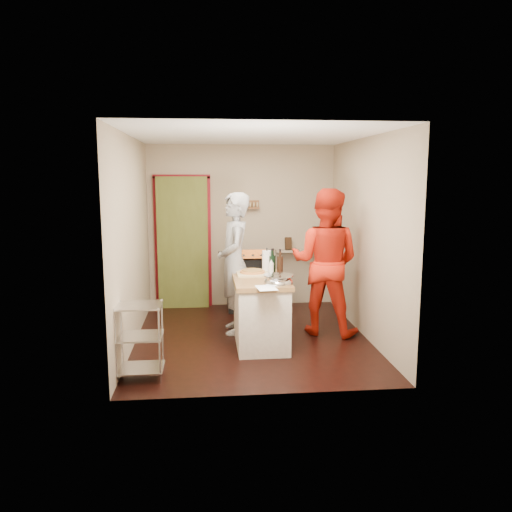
{
  "coord_description": "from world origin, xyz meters",
  "views": [
    {
      "loc": [
        -0.56,
        -6.3,
        2.1
      ],
      "look_at": [
        0.06,
        0.0,
        1.09
      ],
      "focal_mm": 35.0,
      "sensor_mm": 36.0,
      "label": 1
    }
  ],
  "objects_px": {
    "wire_shelving": "(140,337)",
    "person_stripe": "(234,263)",
    "stove": "(246,282)",
    "island": "(261,309)",
    "person_red": "(325,262)"
  },
  "relations": [
    {
      "from": "stove",
      "to": "person_stripe",
      "type": "xyz_separation_m",
      "value": [
        -0.25,
        -1.14,
        0.5
      ]
    },
    {
      "from": "wire_shelving",
      "to": "island",
      "type": "xyz_separation_m",
      "value": [
        1.38,
        0.93,
        0.02
      ]
    },
    {
      "from": "island",
      "to": "wire_shelving",
      "type": "bearing_deg",
      "value": -145.86
    },
    {
      "from": "wire_shelving",
      "to": "person_stripe",
      "type": "height_order",
      "value": "person_stripe"
    },
    {
      "from": "wire_shelving",
      "to": "person_red",
      "type": "xyz_separation_m",
      "value": [
        2.28,
        1.32,
        0.54
      ]
    },
    {
      "from": "stove",
      "to": "person_stripe",
      "type": "height_order",
      "value": "person_stripe"
    },
    {
      "from": "person_stripe",
      "to": "person_red",
      "type": "height_order",
      "value": "person_red"
    },
    {
      "from": "person_stripe",
      "to": "person_red",
      "type": "xyz_separation_m",
      "value": [
        1.2,
        -0.16,
        0.03
      ]
    },
    {
      "from": "wire_shelving",
      "to": "person_stripe",
      "type": "bearing_deg",
      "value": 53.96
    },
    {
      "from": "stove",
      "to": "person_red",
      "type": "xyz_separation_m",
      "value": [
        0.95,
        -1.3,
        0.52
      ]
    },
    {
      "from": "stove",
      "to": "island",
      "type": "height_order",
      "value": "island"
    },
    {
      "from": "stove",
      "to": "island",
      "type": "relative_size",
      "value": 0.78
    },
    {
      "from": "person_red",
      "to": "stove",
      "type": "bearing_deg",
      "value": -27.04
    },
    {
      "from": "island",
      "to": "person_stripe",
      "type": "height_order",
      "value": "person_stripe"
    },
    {
      "from": "stove",
      "to": "island",
      "type": "xyz_separation_m",
      "value": [
        0.05,
        -1.69,
        0.01
      ]
    }
  ]
}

